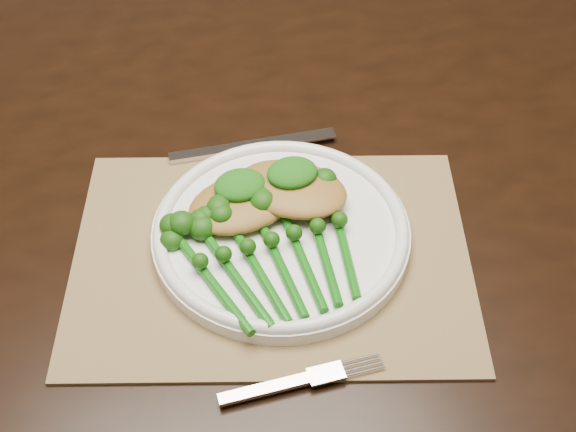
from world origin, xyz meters
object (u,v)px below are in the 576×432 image
object	(u,v)px
dining_table	(254,348)
chicken_fillet_left	(243,203)
dinner_plate	(281,231)
broccolini_bundle	(279,261)
placemat	(271,256)

from	to	relation	value
dining_table	chicken_fillet_left	world-z (taller)	chicken_fillet_left
dining_table	chicken_fillet_left	size ratio (longest dim) A/B	14.24
chicken_fillet_left	dining_table	bearing A→B (deg)	64.74
dining_table	dinner_plate	xyz separation A→B (m)	(0.00, -0.12, 0.39)
dining_table	dinner_plate	world-z (taller)	dinner_plate
dinner_plate	broccolini_bundle	bearing A→B (deg)	-110.70
dining_table	broccolini_bundle	size ratio (longest dim) A/B	8.96
dining_table	placemat	distance (m)	0.40
chicken_fillet_left	placemat	bearing A→B (deg)	-84.84
dinner_plate	chicken_fillet_left	world-z (taller)	chicken_fillet_left
dining_table	placemat	bearing A→B (deg)	-87.06
placemat	chicken_fillet_left	distance (m)	0.07
dining_table	broccolini_bundle	bearing A→B (deg)	-86.48
dinner_plate	broccolini_bundle	world-z (taller)	broccolini_bundle
dining_table	dinner_plate	distance (m)	0.41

